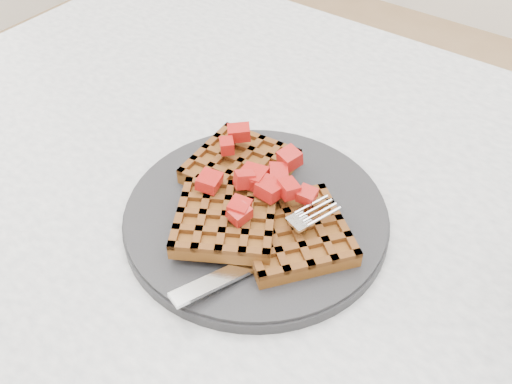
# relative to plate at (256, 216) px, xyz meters

# --- Properties ---
(table) EXTENTS (1.20, 0.80, 0.75)m
(table) POSITION_rel_plate_xyz_m (0.07, 0.02, -0.12)
(table) COLOR silver
(table) RESTS_ON ground
(plate) EXTENTS (0.26, 0.26, 0.02)m
(plate) POSITION_rel_plate_xyz_m (0.00, 0.00, 0.00)
(plate) COLOR black
(plate) RESTS_ON table
(waffles) EXTENTS (0.21, 0.19, 0.03)m
(waffles) POSITION_rel_plate_xyz_m (0.00, -0.00, 0.02)
(waffles) COLOR brown
(waffles) RESTS_ON plate
(strawberry_pile) EXTENTS (0.15, 0.15, 0.02)m
(strawberry_pile) POSITION_rel_plate_xyz_m (-0.00, 0.00, 0.05)
(strawberry_pile) COLOR #8F0000
(strawberry_pile) RESTS_ON waffles
(fork) EXTENTS (0.08, 0.18, 0.02)m
(fork) POSITION_rel_plate_xyz_m (0.04, -0.04, 0.02)
(fork) COLOR silver
(fork) RESTS_ON plate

